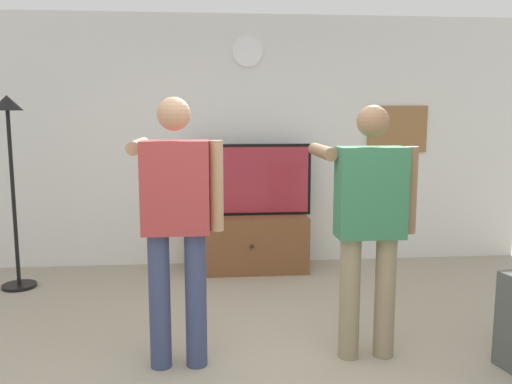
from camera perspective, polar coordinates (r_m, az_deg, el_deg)
back_wall at (r=5.90m, az=-1.77°, el=5.39°), size 6.40×0.10×2.70m
tv_stand at (r=5.72m, az=-0.65°, el=-5.43°), size 1.20×0.55×0.59m
television at (r=5.64m, az=-0.70°, el=1.31°), size 1.30×0.07×0.75m
wall_clock at (r=5.87m, az=-0.91°, el=14.75°), size 0.32×0.03×0.32m
framed_picture at (r=6.20m, az=14.79°, el=6.50°), size 0.67×0.04×0.51m
floor_lamp at (r=5.47m, az=-24.71°, el=3.91°), size 0.32×0.32×1.83m
person_standing_nearer_lamp at (r=3.47m, az=-8.51°, el=-2.61°), size 0.61×0.78×1.76m
person_standing_nearer_couch at (r=3.65m, az=11.97°, el=-2.57°), size 0.63×0.78×1.72m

